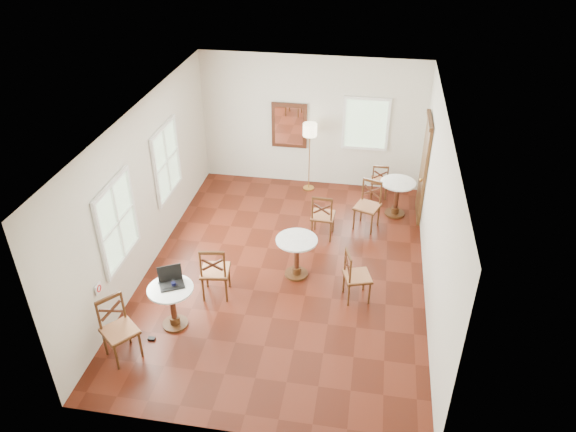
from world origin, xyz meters
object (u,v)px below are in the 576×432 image
object	(u,v)px
laptop	(171,280)
navy_mug	(174,284)
cafe_table_back	(397,195)
water_glass	(173,282)
cafe_table_near	(172,302)
chair_back_a	(380,180)
power_adapter	(152,339)
chair_mid_b	(356,276)
floor_lamp	(310,134)
cafe_table_mid	(297,253)
chair_back_b	(368,206)
chair_near_a	(215,271)
chair_mid_a	(323,216)
mouse	(160,283)
chair_near_b	(119,329)

from	to	relation	value
laptop	navy_mug	world-z (taller)	laptop
cafe_table_back	water_glass	size ratio (longest dim) A/B	7.55
cafe_table_near	chair_back_a	distance (m)	5.68
water_glass	power_adapter	size ratio (longest dim) A/B	0.94
navy_mug	cafe_table_back	bearing A→B (deg)	49.11
cafe_table_near	chair_mid_b	distance (m)	3.04
floor_lamp	navy_mug	distance (m)	5.05
cafe_table_mid	chair_back_b	distance (m)	2.17
cafe_table_back	chair_mid_b	xyz separation A→B (m)	(-0.68, -2.89, -0.01)
cafe_table_mid	laptop	bearing A→B (deg)	-139.61
cafe_table_near	chair_back_b	world-z (taller)	chair_back_b
chair_near_a	chair_mid_a	distance (m)	2.64
power_adapter	mouse	bearing A→B (deg)	81.59
chair_back_a	chair_back_b	xyz separation A→B (m)	(-0.22, -1.30, 0.09)
chair_near_b	floor_lamp	bearing A→B (deg)	19.26
chair_near_a	mouse	bearing A→B (deg)	41.49
navy_mug	chair_back_b	bearing A→B (deg)	49.75
chair_near_b	mouse	size ratio (longest dim) A/B	11.80
navy_mug	cafe_table_near	bearing A→B (deg)	-131.77
chair_near_a	navy_mug	world-z (taller)	chair_near_a
chair_near_b	laptop	world-z (taller)	laptop
chair_near_b	laptop	distance (m)	1.06
chair_back_b	water_glass	xyz separation A→B (m)	(-2.89, -3.35, 0.30)
chair_mid_b	mouse	distance (m)	3.20
chair_back_b	chair_mid_a	bearing A→B (deg)	-129.80
floor_lamp	cafe_table_back	bearing A→B (deg)	-22.42
chair_mid_b	navy_mug	xyz separation A→B (m)	(-2.77, -1.10, 0.33)
chair_near_b	mouse	xyz separation A→B (m)	(0.37, 0.82, 0.27)
chair_mid_a	chair_back_b	world-z (taller)	chair_back_b
chair_mid_b	mouse	size ratio (longest dim) A/B	10.96
chair_near_b	chair_mid_b	world-z (taller)	chair_near_b
chair_near_a	floor_lamp	world-z (taller)	floor_lamp
chair_near_a	mouse	distance (m)	1.03
floor_lamp	water_glass	size ratio (longest dim) A/B	15.53
mouse	power_adapter	xyz separation A→B (m)	(-0.07, -0.46, -0.75)
chair_near_a	chair_mid_b	size ratio (longest dim) A/B	1.10
chair_near_a	mouse	world-z (taller)	chair_near_a
cafe_table_near	laptop	xyz separation A→B (m)	(-0.02, 0.12, 0.36)
chair_near_b	chair_back_b	world-z (taller)	chair_near_b
water_glass	power_adapter	xyz separation A→B (m)	(-0.28, -0.47, -0.79)
mouse	chair_back_a	bearing A→B (deg)	53.26
cafe_table_near	floor_lamp	size ratio (longest dim) A/B	0.47
chair_mid_a	laptop	xyz separation A→B (m)	(-2.08, -2.81, 0.33)
chair_mid_a	laptop	distance (m)	3.51
cafe_table_back	laptop	xyz separation A→B (m)	(-3.52, -3.92, 0.34)
mouse	water_glass	size ratio (longest dim) A/B	0.84
cafe_table_mid	cafe_table_back	size ratio (longest dim) A/B	1.00
navy_mug	chair_mid_b	bearing A→B (deg)	21.61
cafe_table_back	chair_near_b	bearing A→B (deg)	-130.27
laptop	navy_mug	distance (m)	0.10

